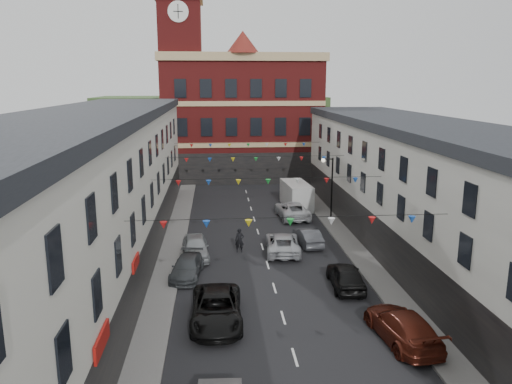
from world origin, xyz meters
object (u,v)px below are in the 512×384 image
object	(u,v)px
car_left_d	(187,267)
car_right_d	(346,276)
car_right_e	(308,237)
white_van	(296,195)
street_lamp	(329,181)
pedestrian	(240,240)
car_right_c	(402,326)
moving_car	(283,243)
car_right_f	(292,210)
car_left_e	(195,247)
car_left_c	(217,309)

from	to	relation	value
car_left_d	car_right_d	bearing A→B (deg)	-7.97
car_right_e	white_van	size ratio (longest dim) A/B	0.72
white_van	street_lamp	bearing A→B (deg)	-77.78
car_right_d	pedestrian	xyz separation A→B (m)	(-6.23, 7.21, 0.14)
car_right_c	moving_car	size ratio (longest dim) A/B	1.03
car_right_e	car_right_f	xyz separation A→B (m)	(0.00, 8.05, 0.10)
car_left_d	car_right_f	world-z (taller)	car_right_f
car_right_f	car_right_d	bearing A→B (deg)	88.90
street_lamp	white_van	distance (m)	7.03
car_left_e	white_van	size ratio (longest dim) A/B	0.81
car_right_e	pedestrian	world-z (taller)	pedestrian
car_right_c	moving_car	bearing A→B (deg)	-79.18
street_lamp	car_right_e	bearing A→B (deg)	-116.58
car_left_d	car_right_c	xyz separation A→B (m)	(11.00, -9.27, 0.14)
street_lamp	car_left_d	size ratio (longest dim) A/B	1.33
car_left_e	car_right_f	world-z (taller)	car_left_e
car_right_f	pedestrian	world-z (taller)	pedestrian
car_left_e	pedestrian	bearing A→B (deg)	10.37
white_van	car_left_d	bearing A→B (deg)	-124.29
car_left_d	car_right_d	size ratio (longest dim) A/B	0.98
pedestrian	car_left_e	bearing A→B (deg)	-156.88
car_right_c	car_right_e	bearing A→B (deg)	-88.88
car_left_c	pedestrian	distance (m)	11.32
car_left_d	car_right_f	bearing A→B (deg)	63.51
car_right_d	white_van	distance (m)	20.55
street_lamp	car_left_e	world-z (taller)	street_lamp
white_van	car_left_e	bearing A→B (deg)	-129.13
car_left_d	street_lamp	bearing A→B (deg)	50.96
car_right_c	car_right_d	distance (m)	6.73
car_left_d	car_left_e	size ratio (longest dim) A/B	0.97
white_van	car_right_c	bearing A→B (deg)	-92.97
car_left_e	car_right_d	bearing A→B (deg)	-38.49
car_right_c	car_right_e	xyz separation A→B (m)	(-1.90, 15.05, -0.11)
car_right_f	car_right_c	bearing A→B (deg)	90.76
car_left_d	car_right_f	size ratio (longest dim) A/B	0.80
car_left_c	car_right_f	distance (m)	21.65
car_right_d	street_lamp	bearing A→B (deg)	-95.87
car_right_f	white_van	distance (m)	4.25
car_right_c	pedestrian	xyz separation A→B (m)	(-7.32, 13.85, 0.13)
car_left_c	moving_car	world-z (taller)	car_left_c
car_right_e	car_right_d	bearing A→B (deg)	89.53
street_lamp	car_right_f	xyz separation A→B (m)	(-2.95, 2.15, -3.12)
car_right_d	pedestrian	distance (m)	9.53
street_lamp	car_right_d	xyz separation A→B (m)	(-2.14, -14.30, -3.12)
street_lamp	car_left_c	world-z (taller)	street_lamp
moving_car	white_van	distance (m)	14.05
car_left_d	car_right_e	xyz separation A→B (m)	(9.10, 5.78, 0.03)
car_left_e	car_right_e	xyz separation A→B (m)	(8.68, 2.09, -0.11)
car_left_c	car_right_e	distance (m)	14.32
street_lamp	car_right_f	bearing A→B (deg)	143.92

